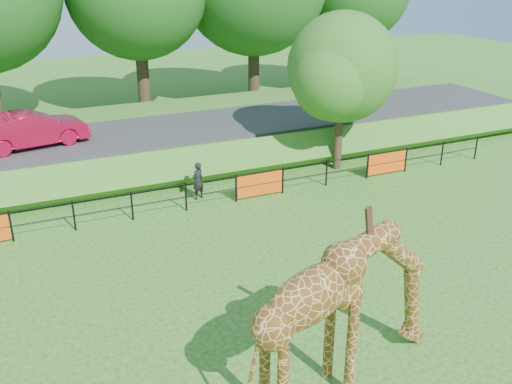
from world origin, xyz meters
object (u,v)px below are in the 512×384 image
giraffe (348,312)px  car_red (31,129)px  visitor (198,181)px  tree_east (344,71)px

giraffe → car_red: giraffe is taller
giraffe → visitor: (0.44, 11.12, -1.10)m
giraffe → visitor: giraffe is taller
visitor → giraffe: bearing=63.1°
giraffe → tree_east: bearing=47.1°
car_red → visitor: size_ratio=2.98×
visitor → tree_east: bearing=161.7°
car_red → visitor: (5.48, -4.88, -1.41)m
tree_east → car_red: bearing=161.5°
visitor → tree_east: (6.82, 0.75, 3.54)m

